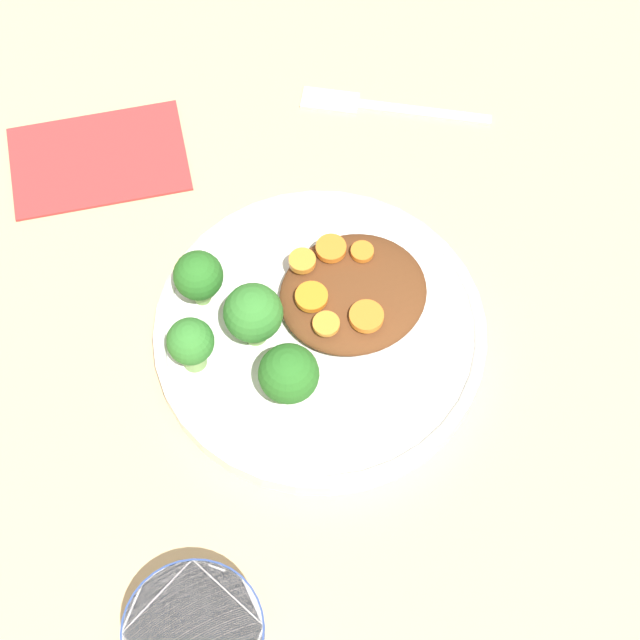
% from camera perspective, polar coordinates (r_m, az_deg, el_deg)
% --- Properties ---
extents(ground_plane, '(4.00, 4.00, 0.00)m').
position_cam_1_polar(ground_plane, '(0.87, 0.00, -1.05)').
color(ground_plane, tan).
extents(plate, '(0.27, 0.27, 0.02)m').
position_cam_1_polar(plate, '(0.86, 0.00, -0.67)').
color(plate, silver).
rests_on(plate, ground_plane).
extents(dip_bowl, '(0.10, 0.10, 0.05)m').
position_cam_1_polar(dip_bowl, '(0.77, -6.64, -16.44)').
color(dip_bowl, silver).
rests_on(dip_bowl, ground_plane).
extents(stew_mound, '(0.12, 0.11, 0.03)m').
position_cam_1_polar(stew_mound, '(0.86, 1.78, 1.43)').
color(stew_mound, '#5B3319').
rests_on(stew_mound, plate).
extents(broccoli_floret_0, '(0.05, 0.05, 0.06)m').
position_cam_1_polar(broccoli_floret_0, '(0.82, -3.58, 0.31)').
color(broccoli_floret_0, '#759E51').
rests_on(broccoli_floret_0, plate).
extents(broccoli_floret_1, '(0.05, 0.05, 0.06)m').
position_cam_1_polar(broccoli_floret_1, '(0.80, -1.68, -2.93)').
color(broccoli_floret_1, '#7FA85B').
rests_on(broccoli_floret_1, plate).
extents(broccoli_floret_2, '(0.04, 0.04, 0.05)m').
position_cam_1_polar(broccoli_floret_2, '(0.82, -6.90, -1.25)').
color(broccoli_floret_2, '#7FA85B').
rests_on(broccoli_floret_2, plate).
extents(broccoli_floret_3, '(0.04, 0.04, 0.06)m').
position_cam_1_polar(broccoli_floret_3, '(0.85, -6.50, 2.32)').
color(broccoli_floret_3, '#759E51').
rests_on(broccoli_floret_3, plate).
extents(carrot_slice_0, '(0.03, 0.03, 0.01)m').
position_cam_1_polar(carrot_slice_0, '(0.83, 2.49, 0.20)').
color(carrot_slice_0, orange).
rests_on(carrot_slice_0, stew_mound).
extents(carrot_slice_1, '(0.02, 0.02, 0.01)m').
position_cam_1_polar(carrot_slice_1, '(0.86, 2.26, 3.66)').
color(carrot_slice_1, orange).
rests_on(carrot_slice_1, stew_mound).
extents(carrot_slice_2, '(0.02, 0.02, 0.01)m').
position_cam_1_polar(carrot_slice_2, '(0.86, -0.95, 3.17)').
color(carrot_slice_2, orange).
rests_on(carrot_slice_2, stew_mound).
extents(carrot_slice_3, '(0.02, 0.02, 0.00)m').
position_cam_1_polar(carrot_slice_3, '(0.83, 0.37, -0.19)').
color(carrot_slice_3, orange).
rests_on(carrot_slice_3, stew_mound).
extents(carrot_slice_4, '(0.03, 0.03, 0.01)m').
position_cam_1_polar(carrot_slice_4, '(0.84, -0.65, 1.16)').
color(carrot_slice_4, orange).
rests_on(carrot_slice_4, stew_mound).
extents(carrot_slice_5, '(0.02, 0.02, 0.01)m').
position_cam_1_polar(carrot_slice_5, '(0.86, 0.59, 3.84)').
color(carrot_slice_5, orange).
rests_on(carrot_slice_5, stew_mound).
extents(fork, '(0.15, 0.11, 0.01)m').
position_cam_1_polar(fork, '(1.01, 3.03, 11.37)').
color(fork, silver).
rests_on(fork, ground_plane).
extents(napkin, '(0.18, 0.14, 0.01)m').
position_cam_1_polar(napkin, '(0.99, -11.75, 8.45)').
color(napkin, '#B73333').
rests_on(napkin, ground_plane).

